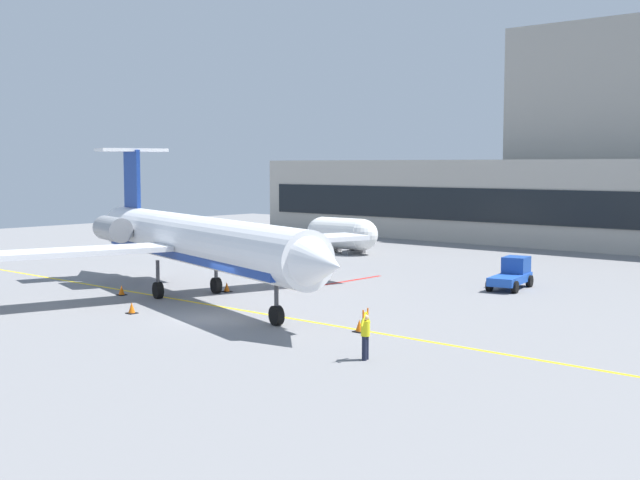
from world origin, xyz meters
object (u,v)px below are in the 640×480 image
regional_jet (192,240)px  baggage_tug (286,258)px  fuel_tank (342,234)px  marshaller (365,334)px  pushback_tractor (512,274)px

regional_jet → baggage_tug: 12.70m
baggage_tug → fuel_tank: 12.06m
regional_jet → fuel_tank: size_ratio=4.16×
marshaller → pushback_tractor: bearing=103.5°
regional_jet → fuel_tank: bearing=110.6°
baggage_tug → marshaller: bearing=-39.7°
pushback_tractor → marshaller: size_ratio=2.22×
pushback_tractor → marshaller: 20.46m
pushback_tractor → fuel_tank: 21.69m
regional_jet → pushback_tractor: regional_jet is taller
fuel_tank → marshaller: 37.55m
regional_jet → marshaller: (16.16, -5.22, -2.18)m
baggage_tug → fuel_tank: (-4.38, 11.22, 0.72)m
regional_jet → marshaller: size_ratio=14.75×
marshaller → baggage_tug: bearing=140.3°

